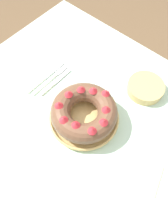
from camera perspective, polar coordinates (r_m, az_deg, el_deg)
ground_plane at (r=1.58m, az=-1.46°, el=-14.10°), size 8.00×8.00×0.00m
dining_table at (r=0.98m, az=-2.30°, el=-5.06°), size 1.15×1.08×0.73m
serving_dish at (r=0.89m, az=-0.00°, el=-1.58°), size 0.28×0.28×0.03m
bundt_cake at (r=0.84m, az=0.01°, el=0.05°), size 0.26×0.26×0.09m
fork at (r=1.02m, az=-8.29°, el=8.76°), size 0.02×0.21×0.01m
serving_knife at (r=1.02m, az=-10.67°, el=8.43°), size 0.02×0.22×0.01m
cake_knife at (r=1.00m, az=-7.97°, el=7.37°), size 0.02×0.19×0.01m
side_bowl at (r=0.99m, az=15.74°, el=6.09°), size 0.16×0.16×0.04m
napkin at (r=0.85m, az=13.67°, el=-14.95°), size 0.20×0.16×0.00m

